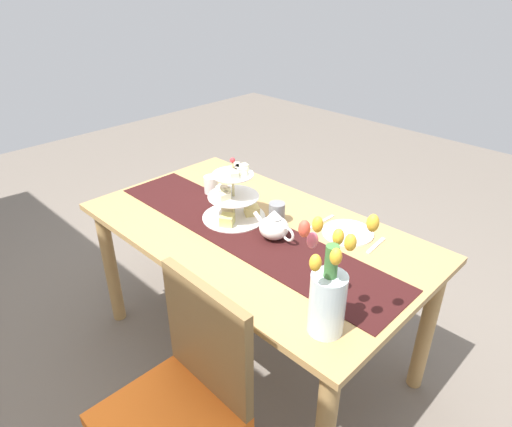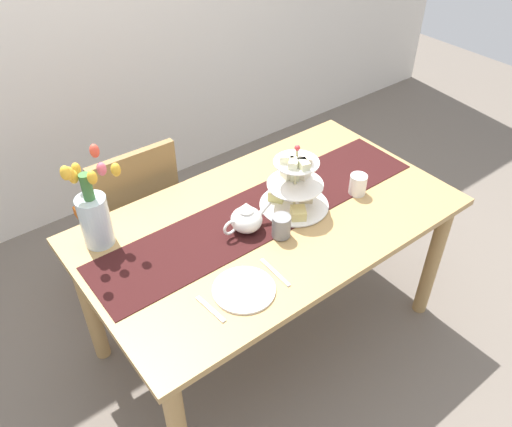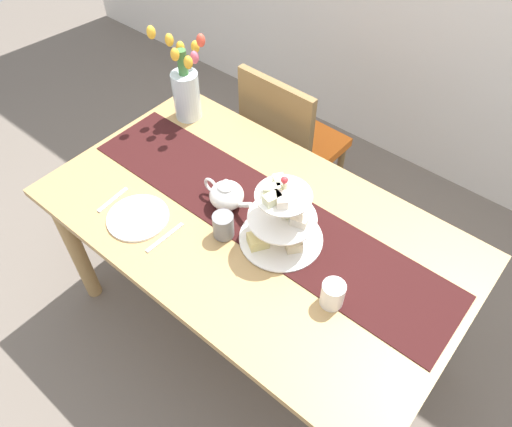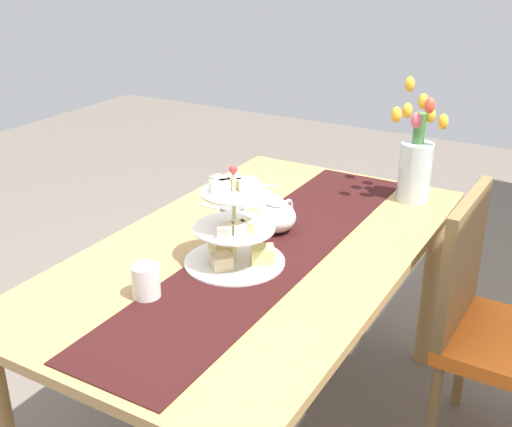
% 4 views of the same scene
% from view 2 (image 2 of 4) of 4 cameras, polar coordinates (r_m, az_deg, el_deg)
% --- Properties ---
extents(ground_plane, '(8.00, 8.00, 0.00)m').
position_cam_2_polar(ground_plane, '(2.74, 1.30, -12.57)').
color(ground_plane, '#6B6056').
extents(dining_table, '(1.59, 0.91, 0.74)m').
position_cam_2_polar(dining_table, '(2.27, 1.53, -2.54)').
color(dining_table, tan).
rests_on(dining_table, ground_plane).
extents(chair_left, '(0.43, 0.43, 0.91)m').
position_cam_2_polar(chair_left, '(2.68, -13.41, 0.08)').
color(chair_left, olive).
rests_on(chair_left, ground_plane).
extents(table_runner, '(1.54, 0.33, 0.00)m').
position_cam_2_polar(table_runner, '(2.23, 0.75, 0.22)').
color(table_runner, black).
rests_on(table_runner, dining_table).
extents(tiered_cake_stand, '(0.30, 0.30, 0.30)m').
position_cam_2_polar(tiered_cake_stand, '(2.21, 4.23, 2.84)').
color(tiered_cake_stand, beige).
rests_on(tiered_cake_stand, table_runner).
extents(teapot, '(0.24, 0.13, 0.14)m').
position_cam_2_polar(teapot, '(2.10, -1.08, -0.58)').
color(teapot, white).
rests_on(teapot, table_runner).
extents(tulip_vase, '(0.22, 0.19, 0.43)m').
position_cam_2_polar(tulip_vase, '(2.08, -17.32, 0.16)').
color(tulip_vase, silver).
rests_on(tulip_vase, dining_table).
extents(dinner_plate_left, '(0.23, 0.23, 0.01)m').
position_cam_2_polar(dinner_plate_left, '(1.90, -1.33, -8.32)').
color(dinner_plate_left, white).
rests_on(dinner_plate_left, dining_table).
extents(fork_left, '(0.03, 0.15, 0.01)m').
position_cam_2_polar(fork_left, '(1.85, -4.99, -10.36)').
color(fork_left, silver).
rests_on(fork_left, dining_table).
extents(knife_left, '(0.02, 0.17, 0.01)m').
position_cam_2_polar(knife_left, '(1.96, 2.09, -6.44)').
color(knife_left, silver).
rests_on(knife_left, dining_table).
extents(mug_grey, '(0.08, 0.08, 0.09)m').
position_cam_2_polar(mug_grey, '(2.08, 2.78, -1.39)').
color(mug_grey, slate).
rests_on(mug_grey, table_runner).
extents(mug_white_text, '(0.08, 0.08, 0.09)m').
position_cam_2_polar(mug_white_text, '(2.35, 11.07, 3.13)').
color(mug_white_text, white).
rests_on(mug_white_text, dining_table).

